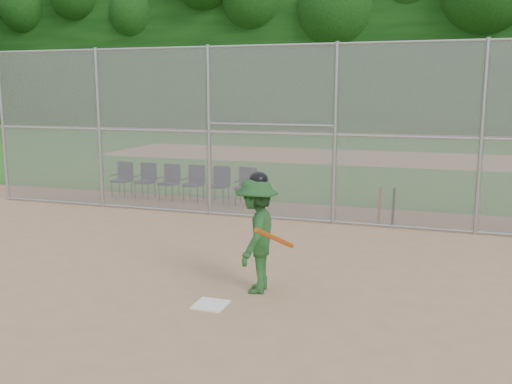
% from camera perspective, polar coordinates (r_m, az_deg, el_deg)
% --- Properties ---
extents(ground, '(100.00, 100.00, 0.00)m').
position_cam_1_polar(ground, '(8.66, -5.31, -10.00)').
color(ground, tan).
rests_on(ground, ground).
extents(grass_strip, '(100.00, 100.00, 0.00)m').
position_cam_1_polar(grass_strip, '(25.81, 10.95, 3.40)').
color(grass_strip, '#235F1C').
rests_on(grass_strip, ground).
extents(dirt_patch_far, '(24.00, 24.00, 0.00)m').
position_cam_1_polar(dirt_patch_far, '(25.81, 10.95, 3.41)').
color(dirt_patch_far, tan).
rests_on(dirt_patch_far, ground).
extents(backstop_fence, '(16.09, 0.09, 4.00)m').
position_cam_1_polar(backstop_fence, '(12.89, 3.53, 6.12)').
color(backstop_fence, gray).
rests_on(backstop_fence, ground).
extents(treeline, '(81.00, 60.00, 11.00)m').
position_cam_1_polar(treeline, '(27.74, 11.91, 15.21)').
color(treeline, black).
rests_on(treeline, ground).
extents(home_plate, '(0.45, 0.45, 0.02)m').
position_cam_1_polar(home_plate, '(8.17, -4.56, -11.16)').
color(home_plate, white).
rests_on(home_plate, ground).
extents(batter_at_plate, '(0.96, 1.35, 1.81)m').
position_cam_1_polar(batter_at_plate, '(8.44, 0.05, -4.25)').
color(batter_at_plate, '#1F4D21').
rests_on(batter_at_plate, ground).
extents(spare_bats, '(0.36, 0.28, 0.84)m').
position_cam_1_polar(spare_bats, '(13.03, 12.91, -1.40)').
color(spare_bats, '#D84C14').
rests_on(spare_bats, ground).
extents(chair_0, '(0.54, 0.52, 0.96)m').
position_cam_1_polar(chair_0, '(16.51, -13.30, 1.21)').
color(chair_0, '#0E1536').
rests_on(chair_0, ground).
extents(chair_1, '(0.54, 0.52, 0.96)m').
position_cam_1_polar(chair_1, '(16.14, -11.06, 1.10)').
color(chair_1, '#0E1536').
rests_on(chair_1, ground).
extents(chair_2, '(0.54, 0.52, 0.96)m').
position_cam_1_polar(chair_2, '(15.79, -8.72, 0.97)').
color(chair_2, '#0E1536').
rests_on(chair_2, ground).
extents(chair_3, '(0.54, 0.52, 0.96)m').
position_cam_1_polar(chair_3, '(15.47, -6.28, 0.84)').
color(chair_3, '#0E1536').
rests_on(chair_3, ground).
extents(chair_4, '(0.54, 0.52, 0.96)m').
position_cam_1_polar(chair_4, '(15.18, -3.74, 0.70)').
color(chair_4, '#0E1536').
rests_on(chair_4, ground).
extents(chair_5, '(0.54, 0.52, 0.96)m').
position_cam_1_polar(chair_5, '(14.92, -1.10, 0.55)').
color(chair_5, '#0E1536').
rests_on(chair_5, ground).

